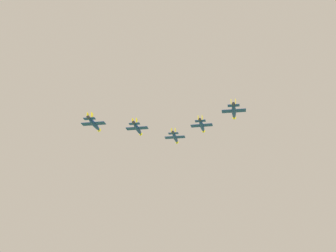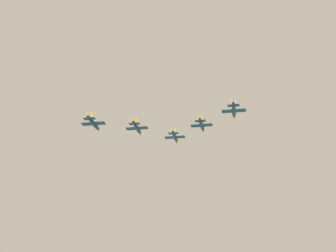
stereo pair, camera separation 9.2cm
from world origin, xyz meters
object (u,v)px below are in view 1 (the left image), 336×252
Objects in this scene: jet_lead at (175,137)px; jet_left_wingman at (137,129)px; jet_left_outer at (94,124)px; jet_right_outer at (234,111)px; jet_right_wingman at (202,126)px.

jet_lead reaches higher than jet_left_wingman.
jet_lead is at bearing -40.06° from jet_left_outer.
jet_left_wingman reaches higher than jet_right_outer.
jet_right_wingman is 46.22m from jet_left_outer.
jet_left_outer is 1.04× the size of jet_right_outer.
jet_left_wingman is at bearing 91.05° from jet_right_wingman.
jet_lead is 22.17m from jet_right_wingman.
jet_lead reaches higher than jet_right_wingman.
jet_left_outer is (10.41, 44.93, -3.08)m from jet_right_wingman.
jet_right_wingman is (-21.98, -2.28, -1.74)m from jet_lead.
jet_left_outer is (-11.57, 42.65, -4.82)m from jet_lead.
jet_left_wingman is 46.17m from jet_right_outer.
jet_right_outer is at bearing -138.59° from jet_right_wingman.
jet_right_wingman is at bearing -89.90° from jet_left_wingman.
jet_right_wingman is at bearing -140.10° from jet_lead.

